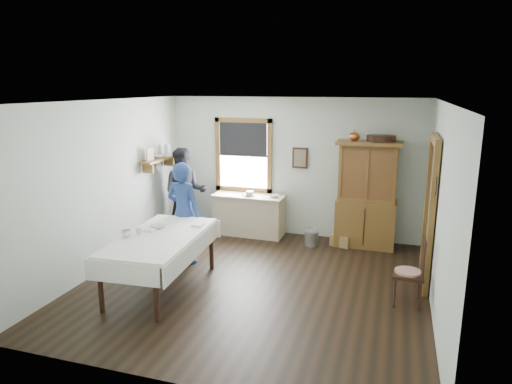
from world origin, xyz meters
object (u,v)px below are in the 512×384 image
(china_hutch, at_px, (367,195))
(spindle_chair, at_px, (409,271))
(work_counter, at_px, (249,215))
(dining_table, at_px, (162,262))
(wicker_basket, at_px, (342,240))
(woman_blue, at_px, (184,216))
(pail, at_px, (311,238))
(figure_dark, at_px, (185,196))

(china_hutch, relative_size, spindle_chair, 2.05)
(work_counter, bearing_deg, spindle_chair, -34.90)
(dining_table, relative_size, wicker_basket, 5.43)
(spindle_chair, relative_size, wicker_basket, 2.53)
(work_counter, height_order, china_hutch, china_hutch)
(dining_table, xyz_separation_m, woman_blue, (-0.15, 1.06, 0.38))
(work_counter, height_order, woman_blue, woman_blue)
(work_counter, xyz_separation_m, spindle_chair, (2.99, -2.19, 0.07))
(spindle_chair, bearing_deg, wicker_basket, 119.73)
(pail, height_order, wicker_basket, pail)
(work_counter, height_order, spindle_chair, spindle_chair)
(china_hutch, distance_m, spindle_chair, 2.37)
(spindle_chair, bearing_deg, figure_dark, 158.10)
(china_hutch, bearing_deg, dining_table, -134.20)
(work_counter, bearing_deg, woman_blue, -107.82)
(pail, xyz_separation_m, wicker_basket, (0.54, 0.16, -0.03))
(china_hutch, xyz_separation_m, figure_dark, (-3.43, -0.41, -0.17))
(spindle_chair, relative_size, pail, 3.47)
(dining_table, xyz_separation_m, spindle_chair, (3.42, 0.55, 0.07))
(dining_table, relative_size, figure_dark, 1.26)
(work_counter, relative_size, wicker_basket, 3.77)
(work_counter, bearing_deg, dining_table, -97.73)
(work_counter, relative_size, spindle_chair, 1.49)
(china_hutch, bearing_deg, spindle_chair, -71.29)
(spindle_chair, distance_m, wicker_basket, 2.40)
(pail, bearing_deg, dining_table, -125.27)
(woman_blue, bearing_deg, wicker_basket, -137.92)
(china_hutch, relative_size, pail, 7.11)
(work_counter, distance_m, spindle_chair, 3.70)
(figure_dark, bearing_deg, work_counter, 0.96)
(china_hutch, distance_m, dining_table, 3.89)
(dining_table, relative_size, woman_blue, 1.29)
(woman_blue, bearing_deg, spindle_chair, -178.80)
(dining_table, height_order, wicker_basket, dining_table)
(pail, height_order, figure_dark, figure_dark)
(dining_table, height_order, figure_dark, figure_dark)
(wicker_basket, bearing_deg, work_counter, 176.66)
(pail, bearing_deg, spindle_chair, -49.02)
(china_hutch, distance_m, figure_dark, 3.46)
(spindle_chair, distance_m, pail, 2.57)
(spindle_chair, bearing_deg, work_counter, 145.00)
(spindle_chair, height_order, wicker_basket, spindle_chair)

